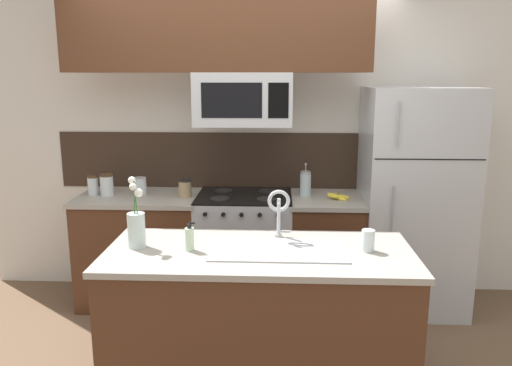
{
  "coord_description": "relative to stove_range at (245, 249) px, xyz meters",
  "views": [
    {
      "loc": [
        0.27,
        -3.0,
        1.87
      ],
      "look_at": [
        0.12,
        0.27,
        1.16
      ],
      "focal_mm": 35.0,
      "sensor_mm": 36.0,
      "label": 1
    }
  ],
  "objects": [
    {
      "name": "rear_partition",
      "position": [
        0.3,
        0.38,
        0.84
      ],
      "size": [
        5.2,
        0.1,
        2.6
      ],
      "primitive_type": "cube",
      "color": "silver",
      "rests_on": "ground"
    },
    {
      "name": "storage_jar_tall",
      "position": [
        -1.24,
        0.01,
        0.53
      ],
      "size": [
        0.08,
        0.08,
        0.16
      ],
      "color": "silver",
      "rests_on": "back_counter_left"
    },
    {
      "name": "dish_soap_bottle",
      "position": [
        -0.22,
        -1.27,
        0.52
      ],
      "size": [
        0.06,
        0.05,
        0.16
      ],
      "color": "beige",
      "rests_on": "island_counter"
    },
    {
      "name": "french_press",
      "position": [
        0.49,
        0.06,
        0.55
      ],
      "size": [
        0.09,
        0.09,
        0.27
      ],
      "color": "silver",
      "rests_on": "back_counter_right"
    },
    {
      "name": "drinking_glass",
      "position": [
        0.77,
        -1.24,
        0.51
      ],
      "size": [
        0.07,
        0.07,
        0.12
      ],
      "color": "silver",
      "rests_on": "island_counter"
    },
    {
      "name": "splash_band",
      "position": [
        -0.0,
        0.32,
        0.69
      ],
      "size": [
        3.24,
        0.01,
        0.48
      ],
      "primitive_type": "cube",
      "color": "#332319",
      "rests_on": "rear_partition"
    },
    {
      "name": "storage_jar_short",
      "position": [
        -0.86,
        0.02,
        0.52
      ],
      "size": [
        0.1,
        0.1,
        0.14
      ],
      "color": "silver",
      "rests_on": "back_counter_left"
    },
    {
      "name": "sink_faucet",
      "position": [
        0.28,
        -1.06,
        0.65
      ],
      "size": [
        0.14,
        0.14,
        0.31
      ],
      "color": "#B7BABF",
      "rests_on": "island_counter"
    },
    {
      "name": "back_counter_right",
      "position": [
        0.66,
        0.0,
        -0.01
      ],
      "size": [
        0.6,
        0.65,
        0.91
      ],
      "color": "#4C2B19",
      "rests_on": "ground"
    },
    {
      "name": "stove_range",
      "position": [
        0.0,
        0.0,
        0.0
      ],
      "size": [
        0.76,
        0.64,
        0.93
      ],
      "color": "#B7BABF",
      "rests_on": "ground"
    },
    {
      "name": "upper_cabinet_band",
      "position": [
        -0.2,
        -0.05,
        1.73
      ],
      "size": [
        2.28,
        0.34,
        0.6
      ],
      "primitive_type": "cube",
      "color": "#4C2B19"
    },
    {
      "name": "refrigerator",
      "position": [
        1.35,
        0.02,
        0.43
      ],
      "size": [
        0.81,
        0.74,
        1.78
      ],
      "color": "#B7BABF",
      "rests_on": "ground"
    },
    {
      "name": "island_counter",
      "position": [
        0.17,
        -1.25,
        -0.01
      ],
      "size": [
        1.73,
        0.74,
        0.91
      ],
      "color": "#4C2B19",
      "rests_on": "ground"
    },
    {
      "name": "storage_jar_squat",
      "position": [
        -0.47,
        -0.03,
        0.52
      ],
      "size": [
        0.1,
        0.1,
        0.14
      ],
      "color": "#997F5B",
      "rests_on": "back_counter_left"
    },
    {
      "name": "flower_vase",
      "position": [
        -0.53,
        -1.23,
        0.56
      ],
      "size": [
        0.1,
        0.1,
        0.41
      ],
      "color": "silver",
      "rests_on": "island_counter"
    },
    {
      "name": "banana_bunch",
      "position": [
        0.75,
        -0.06,
        0.47
      ],
      "size": [
        0.19,
        0.12,
        0.08
      ],
      "color": "yellow",
      "rests_on": "back_counter_right"
    },
    {
      "name": "ground_plane",
      "position": [
        -0.0,
        -0.9,
        -0.46
      ],
      "size": [
        10.0,
        10.0,
        0.0
      ],
      "primitive_type": "plane",
      "color": "brown"
    },
    {
      "name": "microwave",
      "position": [
        0.0,
        -0.02,
        1.23
      ],
      "size": [
        0.74,
        0.4,
        0.4
      ],
      "color": "#B7BABF"
    },
    {
      "name": "storage_jar_medium",
      "position": [
        -1.12,
        -0.01,
        0.54
      ],
      "size": [
        0.1,
        0.1,
        0.18
      ],
      "color": "silver",
      "rests_on": "back_counter_left"
    },
    {
      "name": "back_counter_left",
      "position": [
        -0.86,
        0.0,
        -0.01
      ],
      "size": [
        0.99,
        0.65,
        0.91
      ],
      "color": "#4C2B19",
      "rests_on": "ground"
    },
    {
      "name": "kitchen_sink",
      "position": [
        0.28,
        -1.25,
        0.38
      ],
      "size": [
        0.76,
        0.39,
        0.16
      ],
      "color": "#ADAFB5",
      "rests_on": "island_counter"
    }
  ]
}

